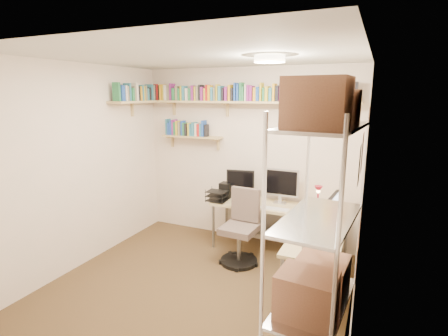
{
  "coord_description": "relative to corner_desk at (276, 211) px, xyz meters",
  "views": [
    {
      "loc": [
        1.73,
        -3.19,
        2.13
      ],
      "look_at": [
        0.06,
        0.55,
        1.26
      ],
      "focal_mm": 28.0,
      "sensor_mm": 36.0,
      "label": 1
    }
  ],
  "objects": [
    {
      "name": "ground",
      "position": [
        -0.6,
        -0.96,
        -0.66
      ],
      "size": [
        3.2,
        3.2,
        0.0
      ],
      "primitive_type": "plane",
      "color": "#4C3820",
      "rests_on": "ground"
    },
    {
      "name": "room_shell",
      "position": [
        -0.6,
        -0.96,
        0.89
      ],
      "size": [
        3.24,
        3.04,
        2.52
      ],
      "color": "#F3DBC6",
      "rests_on": "ground"
    },
    {
      "name": "wall_shelves",
      "position": [
        -1.03,
        0.34,
        1.37
      ],
      "size": [
        3.12,
        1.09,
        0.8
      ],
      "color": "tan",
      "rests_on": "ground"
    },
    {
      "name": "corner_desk",
      "position": [
        0.0,
        0.0,
        0.0
      ],
      "size": [
        1.88,
        1.69,
        1.15
      ],
      "color": "beige",
      "rests_on": "ground"
    },
    {
      "name": "office_chair",
      "position": [
        -0.38,
        -0.24,
        -0.26
      ],
      "size": [
        0.5,
        0.51,
        0.95
      ],
      "rotation": [
        0.0,
        0.0,
        -0.06
      ],
      "color": "black",
      "rests_on": "ground"
    },
    {
      "name": "wire_rack",
      "position": [
        0.82,
        -1.98,
        0.68
      ],
      "size": [
        0.51,
        0.92,
        2.23
      ],
      "rotation": [
        0.0,
        0.0,
        -0.09
      ],
      "color": "silver",
      "rests_on": "ground"
    }
  ]
}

